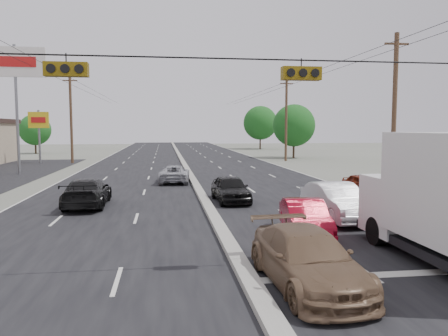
{
  "coord_description": "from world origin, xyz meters",
  "views": [
    {
      "loc": [
        -2.13,
        -11.37,
        4.01
      ],
      "look_at": [
        0.55,
        8.13,
        2.2
      ],
      "focal_mm": 35.0,
      "sensor_mm": 36.0,
      "label": 1
    }
  ],
  "objects_px": {
    "utility_pole_left_c": "(71,118)",
    "red_sedan": "(305,219)",
    "utility_pole_right_b": "(394,111)",
    "oncoming_far": "(175,174)",
    "queue_car_a": "(230,189)",
    "tree_right_mid": "(294,125)",
    "pole_sign_billboard": "(15,70)",
    "tree_left_far": "(35,130)",
    "queue_car_d": "(415,199)",
    "oncoming_near": "(87,193)",
    "utility_pole_right_c": "(286,119)",
    "queue_car_e": "(364,185)",
    "tan_sedan": "(307,259)",
    "pole_sign_far": "(39,124)",
    "queue_car_b": "(336,202)",
    "tree_right_far": "(260,123)"
  },
  "relations": [
    {
      "from": "utility_pole_left_c",
      "to": "red_sedan",
      "type": "distance_m",
      "value": 39.48
    },
    {
      "from": "utility_pole_right_b",
      "to": "oncoming_far",
      "type": "bearing_deg",
      "value": 157.97
    },
    {
      "from": "utility_pole_left_c",
      "to": "queue_car_a",
      "type": "relative_size",
      "value": 2.38
    },
    {
      "from": "tree_right_mid",
      "to": "pole_sign_billboard",
      "type": "bearing_deg",
      "value": -150.05
    },
    {
      "from": "utility_pole_left_c",
      "to": "red_sedan",
      "type": "relative_size",
      "value": 2.46
    },
    {
      "from": "utility_pole_left_c",
      "to": "tree_left_far",
      "type": "relative_size",
      "value": 1.63
    },
    {
      "from": "queue_car_d",
      "to": "oncoming_near",
      "type": "distance_m",
      "value": 15.88
    },
    {
      "from": "oncoming_far",
      "to": "tree_left_far",
      "type": "bearing_deg",
      "value": -58.12
    },
    {
      "from": "utility_pole_right_c",
      "to": "oncoming_far",
      "type": "relative_size",
      "value": 2.19
    },
    {
      "from": "utility_pole_right_c",
      "to": "queue_car_e",
      "type": "bearing_deg",
      "value": -96.12
    },
    {
      "from": "tree_right_mid",
      "to": "red_sedan",
      "type": "relative_size",
      "value": 1.76
    },
    {
      "from": "pole_sign_billboard",
      "to": "tree_right_mid",
      "type": "distance_m",
      "value": 34.35
    },
    {
      "from": "tree_left_far",
      "to": "oncoming_near",
      "type": "xyz_separation_m",
      "value": [
        15.95,
        -48.63,
        -2.99
      ]
    },
    {
      "from": "tan_sedan",
      "to": "queue_car_d",
      "type": "relative_size",
      "value": 0.91
    },
    {
      "from": "tan_sedan",
      "to": "pole_sign_far",
      "type": "bearing_deg",
      "value": 109.61
    },
    {
      "from": "tan_sedan",
      "to": "queue_car_d",
      "type": "distance_m",
      "value": 11.13
    },
    {
      "from": "pole_sign_billboard",
      "to": "queue_car_d",
      "type": "bearing_deg",
      "value": -41.64
    },
    {
      "from": "utility_pole_left_c",
      "to": "pole_sign_far",
      "type": "xyz_separation_m",
      "value": [
        -3.5,
        -0.0,
        -0.7
      ]
    },
    {
      "from": "red_sedan",
      "to": "queue_car_b",
      "type": "relative_size",
      "value": 0.85
    },
    {
      "from": "pole_sign_billboard",
      "to": "queue_car_e",
      "type": "xyz_separation_m",
      "value": [
        24.09,
        -15.1,
        -8.24
      ]
    },
    {
      "from": "tree_right_far",
      "to": "red_sedan",
      "type": "relative_size",
      "value": 2.01
    },
    {
      "from": "tan_sedan",
      "to": "oncoming_near",
      "type": "relative_size",
      "value": 0.98
    },
    {
      "from": "tree_right_mid",
      "to": "queue_car_e",
      "type": "relative_size",
      "value": 1.95
    },
    {
      "from": "red_sedan",
      "to": "pole_sign_far",
      "type": "bearing_deg",
      "value": 125.31
    },
    {
      "from": "utility_pole_right_b",
      "to": "queue_car_b",
      "type": "bearing_deg",
      "value": -130.74
    },
    {
      "from": "utility_pole_left_c",
      "to": "queue_car_d",
      "type": "xyz_separation_m",
      "value": [
        21.69,
        -33.07,
        -4.33
      ]
    },
    {
      "from": "queue_car_a",
      "to": "tree_left_far",
      "type": "bearing_deg",
      "value": 112.83
    },
    {
      "from": "red_sedan",
      "to": "oncoming_near",
      "type": "relative_size",
      "value": 0.81
    },
    {
      "from": "utility_pole_right_b",
      "to": "tree_right_mid",
      "type": "bearing_deg",
      "value": 85.24
    },
    {
      "from": "oncoming_near",
      "to": "oncoming_far",
      "type": "height_order",
      "value": "oncoming_near"
    },
    {
      "from": "pole_sign_far",
      "to": "queue_car_b",
      "type": "relative_size",
      "value": 1.25
    },
    {
      "from": "pole_sign_far",
      "to": "red_sedan",
      "type": "distance_m",
      "value": 40.91
    },
    {
      "from": "tree_right_mid",
      "to": "queue_car_e",
      "type": "height_order",
      "value": "tree_right_mid"
    },
    {
      "from": "utility_pole_left_c",
      "to": "queue_car_a",
      "type": "xyz_separation_m",
      "value": [
        13.9,
        -28.22,
        -4.39
      ]
    },
    {
      "from": "utility_pole_left_c",
      "to": "pole_sign_far",
      "type": "distance_m",
      "value": 3.57
    },
    {
      "from": "utility_pole_right_c",
      "to": "pole_sign_billboard",
      "type": "bearing_deg",
      "value": -156.04
    },
    {
      "from": "tree_left_far",
      "to": "oncoming_far",
      "type": "distance_m",
      "value": 44.54
    },
    {
      "from": "tree_right_far",
      "to": "queue_car_d",
      "type": "distance_m",
      "value": 63.57
    },
    {
      "from": "tree_right_far",
      "to": "queue_car_b",
      "type": "bearing_deg",
      "value": -99.58
    },
    {
      "from": "pole_sign_billboard",
      "to": "tree_left_far",
      "type": "distance_m",
      "value": 33.27
    },
    {
      "from": "tree_right_mid",
      "to": "oncoming_far",
      "type": "distance_m",
      "value": 29.61
    },
    {
      "from": "utility_pole_right_c",
      "to": "red_sedan",
      "type": "bearing_deg",
      "value": -104.77
    },
    {
      "from": "utility_pole_left_c",
      "to": "utility_pole_right_b",
      "type": "distance_m",
      "value": 35.36
    },
    {
      "from": "tree_right_far",
      "to": "queue_car_b",
      "type": "relative_size",
      "value": 1.7
    },
    {
      "from": "queue_car_e",
      "to": "oncoming_near",
      "type": "xyz_separation_m",
      "value": [
        -15.64,
        -1.53,
        0.1
      ]
    },
    {
      "from": "pole_sign_billboard",
      "to": "pole_sign_far",
      "type": "distance_m",
      "value": 12.89
    },
    {
      "from": "queue_car_a",
      "to": "oncoming_near",
      "type": "distance_m",
      "value": 7.46
    },
    {
      "from": "pole_sign_far",
      "to": "pole_sign_billboard",
      "type": "bearing_deg",
      "value": -82.87
    },
    {
      "from": "utility_pole_right_c",
      "to": "oncoming_far",
      "type": "xyz_separation_m",
      "value": [
        -13.9,
        -19.37,
        -4.47
      ]
    },
    {
      "from": "queue_car_b",
      "to": "utility_pole_left_c",
      "type": "bearing_deg",
      "value": 116.31
    }
  ]
}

